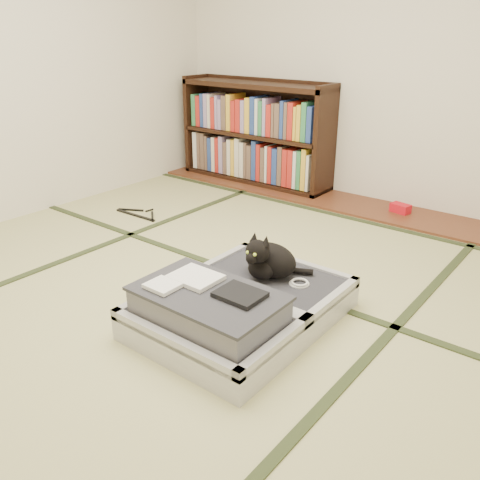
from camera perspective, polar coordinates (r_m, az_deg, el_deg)
The scene contains 10 objects.
floor at distance 2.85m, azimuth -5.18°, elevation -6.54°, with size 4.50×4.50×0.00m, color tan.
wood_strip at distance 4.39m, azimuth 12.95°, elevation 3.81°, with size 4.00×0.50×0.02m, color brown.
red_item at distance 4.27m, azimuth 17.57°, elevation 3.43°, with size 0.15×0.09×0.07m, color red.
room_shell at distance 2.49m, azimuth -6.47°, elevation 24.26°, with size 4.50×4.50×4.50m.
tatami_borders at distance 3.18m, azimuth 0.90°, elevation -3.08°, with size 4.00×4.50×0.01m.
bookcase at distance 4.89m, azimuth 1.74°, elevation 11.65°, with size 1.53×0.35×0.98m.
suitcase at distance 2.55m, azimuth -0.38°, elevation -7.49°, with size 0.78×1.04×0.31m.
cat at distance 2.70m, azimuth 3.15°, elevation -2.25°, with size 0.35×0.35×0.28m.
cable_coil at distance 2.67m, azimuth 6.68°, elevation -4.82°, with size 0.11×0.11×0.03m.
hanger at distance 4.16m, azimuth -11.32°, elevation 2.88°, with size 0.44×0.20×0.01m.
Camera 1 is at (1.73, -1.79, 1.39)m, focal length 38.00 mm.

